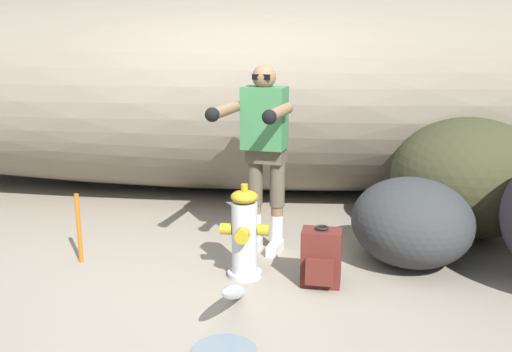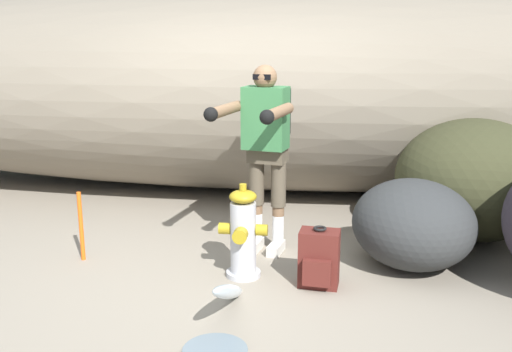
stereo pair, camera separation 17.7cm
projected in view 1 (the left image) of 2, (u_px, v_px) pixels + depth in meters
name	position (u px, v px, depth m)	size (l,w,h in m)	color
ground_plane	(216.00, 292.00, 4.34)	(56.00, 56.00, 0.04)	gray
dirt_embankment	(255.00, 90.00, 7.09)	(14.75, 3.20, 2.43)	#756B5B
fire_hydrant	(245.00, 235.00, 4.49)	(0.38, 0.33, 0.76)	#B2B2B7
hydrant_water_jet	(233.00, 300.00, 3.85)	(0.40, 1.21, 0.55)	silver
utility_worker	(264.00, 136.00, 4.84)	(0.64, 1.03, 1.64)	beige
spare_backpack	(321.00, 258.00, 4.37)	(0.32, 0.31, 0.47)	#511E19
boulder_large	(468.00, 177.00, 5.41)	(1.44, 1.41, 1.13)	#33341F
boulder_mid	(412.00, 222.00, 4.75)	(0.99, 1.06, 0.73)	#2D2F30
survey_stake	(79.00, 229.00, 4.78)	(0.04, 0.04, 0.60)	#E55914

